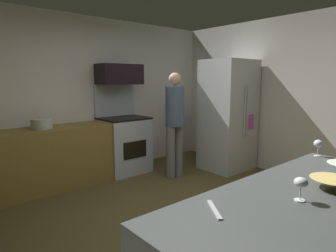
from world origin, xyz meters
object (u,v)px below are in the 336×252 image
Objects in this scene: microwave at (120,74)px; person_cook at (175,120)px; mixing_bowl_large at (332,183)px; stock_pot at (42,124)px; wine_glass_mid at (318,144)px; wine_glass_near at (301,183)px; refrigerator at (228,115)px; oven_range at (124,142)px.

person_cook is (0.47, -0.87, -0.72)m from microwave.
stock_pot is at bearing 100.46° from mixing_bowl_large.
microwave is 4.88× the size of wine_glass_mid.
wine_glass_mid is at bearing 28.14° from mixing_bowl_large.
mixing_bowl_large is 1.94× the size of wine_glass_near.
wine_glass_near is at bearing -105.87° from microwave.
wine_glass_mid reaches higher than stock_pot.
wine_glass_mid is at bearing -124.15° from refrigerator.
microwave reaches higher than person_cook.
wine_glass_mid reaches higher than wine_glass_near.
microwave is at bearing 143.52° from refrigerator.
person_cook is (0.47, -0.78, 0.44)m from oven_range.
wine_glass_near is at bearing 172.64° from mixing_bowl_large.
person_cook is at bearing -58.88° from oven_range.
microwave is at bearing 3.43° from stock_pot.
oven_range is 3.65m from mixing_bowl_large.
wine_glass_near is 1.15m from wine_glass_mid.
person_cook is (-1.04, 0.25, -0.01)m from refrigerator.
refrigerator is (1.51, -1.12, -0.71)m from microwave.
wine_glass_near is (-0.35, 0.04, 0.07)m from mixing_bowl_large.
oven_range is 0.89× the size of person_cook.
wine_glass_mid is at bearing -88.72° from oven_range.
person_cook is 6.23× the size of mixing_bowl_large.
oven_range is 9.92× the size of wine_glass_mid.
wine_glass_near is (-1.02, -3.51, 0.49)m from oven_range.
wine_glass_near is (-1.50, -2.73, 0.05)m from person_cook.
wine_glass_near reaches higher than mixing_bowl_large.
oven_range is at bearing 79.22° from mixing_bowl_large.
microwave is at bearing 79.47° from mixing_bowl_large.
refrigerator is 3.03m from stock_pot.
stock_pot is (-1.34, 0.01, 0.46)m from oven_range.
microwave is 3.80m from wine_glass_near.
wine_glass_near and stock_pot have the same top height.
oven_range reaches higher than mixing_bowl_large.
oven_range reaches higher than wine_glass_mid.
microwave is 1.22m from person_cook.
wine_glass_mid is 0.53× the size of stock_pot.
wine_glass_mid is at bearing -66.04° from stock_pot.
refrigerator is at bearing 44.37° from wine_glass_near.
person_cook reaches higher than wine_glass_mid.
microwave reaches higher than wine_glass_mid.
refrigerator is 3.55m from wine_glass_near.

